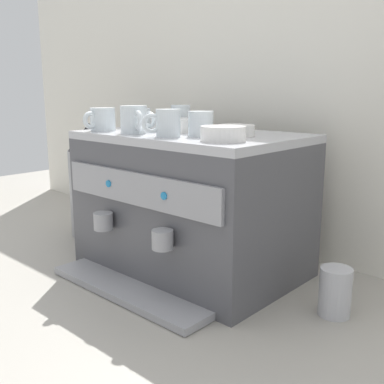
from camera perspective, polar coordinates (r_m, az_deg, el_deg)
name	(u,v)px	position (r m, az deg, el deg)	size (l,w,h in m)	color
ground_plane	(192,268)	(1.49, 0.00, -9.38)	(4.00, 4.00, 0.00)	#9E998E
tiled_backsplash_wall	(258,96)	(1.65, 8.18, 11.70)	(2.80, 0.03, 1.07)	silver
espresso_machine	(191,203)	(1.42, -0.13, -1.40)	(0.65, 0.54, 0.43)	#4C4C51
ceramic_cup_0	(180,117)	(1.51, -1.51, 9.28)	(0.10, 0.06, 0.08)	silver
ceramic_cup_1	(140,119)	(1.48, -6.42, 8.97)	(0.11, 0.07, 0.07)	silver
ceramic_cup_2	(167,123)	(1.26, -3.17, 8.54)	(0.07, 0.10, 0.08)	silver
ceramic_cup_3	(134,120)	(1.37, -7.19, 8.91)	(0.12, 0.08, 0.08)	silver
ceramic_cup_4	(102,119)	(1.47, -11.14, 8.84)	(0.08, 0.12, 0.07)	silver
ceramic_cup_5	(200,124)	(1.27, 1.05, 8.47)	(0.09, 0.09, 0.07)	silver
ceramic_bowl_0	(236,131)	(1.28, 5.48, 7.56)	(0.10, 0.10, 0.03)	white
ceramic_bowl_1	(167,122)	(1.60, -3.17, 8.62)	(0.12, 0.12, 0.03)	white
ceramic_bowl_2	(223,134)	(1.16, 3.89, 7.20)	(0.11, 0.11, 0.04)	white
ceramic_bowl_3	(179,126)	(1.41, -1.61, 8.25)	(0.11, 0.11, 0.04)	white
coffee_grinder	(92,180)	(1.81, -12.30, 1.46)	(0.17, 0.17, 0.44)	#939399
milk_pitcher	(335,292)	(1.23, 17.36, -11.74)	(0.08, 0.08, 0.12)	#B7B7BC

